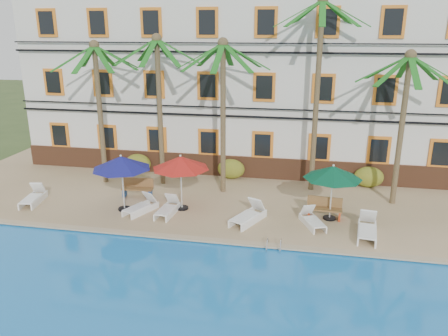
% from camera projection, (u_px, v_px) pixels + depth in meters
% --- Properties ---
extents(ground, '(100.00, 100.00, 0.00)m').
position_uv_depth(ground, '(207.00, 236.00, 17.99)').
color(ground, '#384C23').
rests_on(ground, ground).
extents(pool_deck, '(30.00, 12.00, 0.25)m').
position_uv_depth(pool_deck, '(229.00, 191.00, 22.63)').
color(pool_deck, tan).
rests_on(pool_deck, ground).
extents(pool_coping, '(30.00, 0.35, 0.06)m').
position_uv_depth(pool_coping, '(202.00, 239.00, 17.07)').
color(pool_coping, tan).
rests_on(pool_coping, pool_deck).
extents(hotel_building, '(25.40, 6.44, 10.22)m').
position_uv_depth(hotel_building, '(244.00, 78.00, 25.69)').
color(hotel_building, silver).
rests_on(hotel_building, pool_deck).
extents(palm_a, '(4.41, 4.41, 7.38)m').
position_uv_depth(palm_a, '(98.00, 93.00, 22.17)').
color(palm_a, brown).
rests_on(palm_a, pool_deck).
extents(palm_b, '(4.41, 4.41, 7.70)m').
position_uv_depth(palm_b, '(159.00, 90.00, 21.86)').
color(palm_b, brown).
rests_on(palm_b, pool_deck).
extents(palm_c, '(4.41, 4.41, 7.53)m').
position_uv_depth(palm_c, '(223.00, 95.00, 20.72)').
color(palm_c, brown).
rests_on(palm_c, pool_deck).
extents(palm_d, '(4.41, 4.41, 9.41)m').
position_uv_depth(palm_d, '(318.00, 72.00, 20.69)').
color(palm_d, brown).
rests_on(palm_d, pool_deck).
extents(palm_e, '(4.41, 4.41, 7.07)m').
position_uv_depth(palm_e, '(404.00, 107.00, 19.33)').
color(palm_e, brown).
rests_on(palm_e, pool_deck).
extents(shrub_left, '(1.50, 0.90, 1.10)m').
position_uv_depth(shrub_left, '(138.00, 163.00, 24.93)').
color(shrub_left, '#2C5919').
rests_on(shrub_left, pool_deck).
extents(shrub_mid, '(1.50, 0.90, 1.10)m').
position_uv_depth(shrub_mid, '(231.00, 169.00, 23.95)').
color(shrub_mid, '#2C5919').
rests_on(shrub_mid, pool_deck).
extents(shrub_right, '(1.50, 0.90, 1.10)m').
position_uv_depth(shrub_right, '(369.00, 177.00, 22.64)').
color(shrub_right, '#2C5919').
rests_on(shrub_right, pool_deck).
extents(umbrella_blue, '(2.62, 2.62, 2.62)m').
position_uv_depth(umbrella_blue, '(121.00, 163.00, 19.27)').
color(umbrella_blue, black).
rests_on(umbrella_blue, pool_deck).
extents(umbrella_red, '(2.59, 2.59, 2.59)m').
position_uv_depth(umbrella_red, '(181.00, 163.00, 19.38)').
color(umbrella_red, black).
rests_on(umbrella_red, pool_deck).
extents(umbrella_green, '(2.49, 2.49, 2.49)m').
position_uv_depth(umbrella_green, '(333.00, 173.00, 18.33)').
color(umbrella_green, black).
rests_on(umbrella_green, pool_deck).
extents(lounger_a, '(0.96, 1.92, 0.87)m').
position_uv_depth(lounger_a, '(33.00, 197.00, 20.66)').
color(lounger_a, white).
rests_on(lounger_a, pool_deck).
extents(lounger_b, '(1.26, 1.84, 0.82)m').
position_uv_depth(lounger_b, '(141.00, 206.00, 19.63)').
color(lounger_b, white).
rests_on(lounger_b, pool_deck).
extents(lounger_c, '(0.74, 1.77, 0.82)m').
position_uv_depth(lounger_c, '(168.00, 208.00, 19.41)').
color(lounger_c, white).
rests_on(lounger_c, pool_deck).
extents(lounger_d, '(1.48, 2.09, 0.93)m').
position_uv_depth(lounger_d, '(249.00, 215.00, 18.61)').
color(lounger_d, white).
rests_on(lounger_d, pool_deck).
extents(lounger_e, '(1.18, 1.74, 0.78)m').
position_uv_depth(lounger_e, '(312.00, 220.00, 18.27)').
color(lounger_e, white).
rests_on(lounger_e, pool_deck).
extents(lounger_f, '(0.94, 2.05, 0.94)m').
position_uv_depth(lounger_f, '(367.00, 229.00, 17.34)').
color(lounger_f, white).
rests_on(lounger_f, pool_deck).
extents(bench_left, '(1.53, 0.57, 0.93)m').
position_uv_depth(bench_left, '(138.00, 187.00, 21.38)').
color(bench_left, olive).
rests_on(bench_left, pool_deck).
extents(bench_right, '(1.53, 0.59, 0.93)m').
position_uv_depth(bench_right, '(325.00, 208.00, 18.97)').
color(bench_right, olive).
rests_on(bench_right, pool_deck).
extents(pool_ladder, '(0.54, 0.74, 0.74)m').
position_uv_depth(pool_ladder, '(274.00, 248.00, 16.47)').
color(pool_ladder, silver).
rests_on(pool_ladder, ground).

